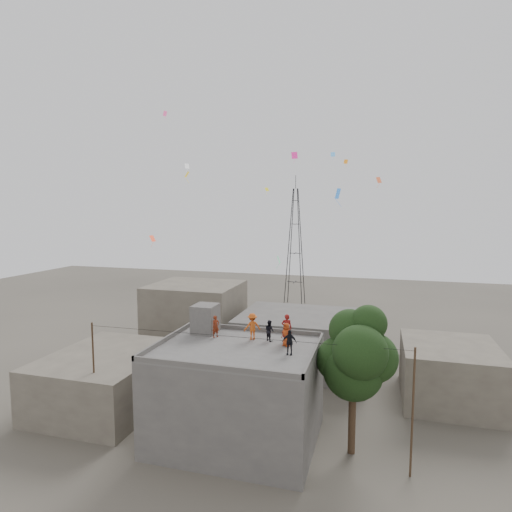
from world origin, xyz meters
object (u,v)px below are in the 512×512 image
Objects in this scene: tree at (357,356)px; transmission_tower at (295,247)px; person_red_adult at (287,328)px; stair_head_box at (205,319)px; person_dark_adult at (289,342)px.

tree is 41.12m from transmission_tower.
transmission_tower is at bearing -90.82° from person_red_adult.
transmission_tower reaches higher than person_red_adult.
person_red_adult is (6.00, -0.57, -0.07)m from stair_head_box.
person_red_adult is 1.23× the size of person_dark_adult.
transmission_tower is at bearing 95.71° from person_dark_adult.
transmission_tower is 41.07m from person_dark_adult.
stair_head_box is at bearing 151.53° from person_dark_adult.
transmission_tower reaches higher than stair_head_box.
person_dark_adult is at bearing -166.76° from tree.
person_red_adult is 2.45m from person_dark_adult.
person_red_adult is at bearing -5.41° from stair_head_box.
stair_head_box is 0.22× the size of tree.
transmission_tower is (-0.80, 37.40, 1.97)m from stair_head_box.
tree is 6.01× the size of person_dark_adult.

